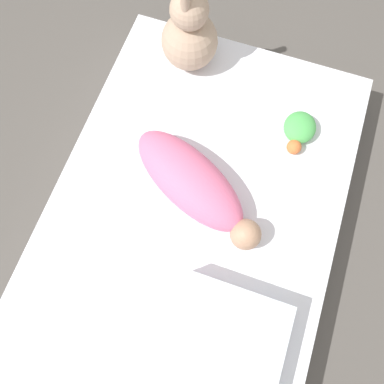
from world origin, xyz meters
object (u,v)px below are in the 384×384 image
pillow (221,350)px  turtle_plush (299,130)px  bunny_plush (190,35)px  swaddled_baby (194,184)px

pillow → turtle_plush: pillow is taller
bunny_plush → turtle_plush: bearing=69.4°
swaddled_baby → bunny_plush: (-0.52, -0.20, 0.07)m
pillow → turtle_plush: 0.81m
bunny_plush → turtle_plush: bunny_plush is taller
swaddled_baby → pillow: size_ratio=1.45×
bunny_plush → turtle_plush: 0.54m
bunny_plush → swaddled_baby: bearing=20.5°
turtle_plush → bunny_plush: bearing=-110.6°
pillow → swaddled_baby: bearing=-152.3°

